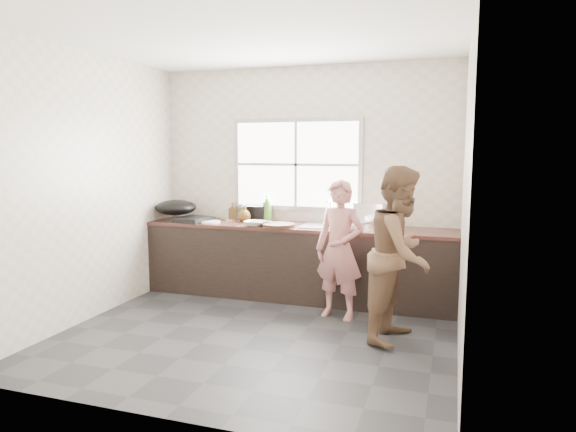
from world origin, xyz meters
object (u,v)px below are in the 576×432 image
(bottle_green, at_px, (267,208))
(burner, at_px, (194,219))
(bowl_mince, at_px, (255,223))
(wok, at_px, (176,208))
(black_pot, at_px, (257,213))
(pot_lid_left, at_px, (201,220))
(plate_food, at_px, (210,222))
(bottle_brown_short, at_px, (244,214))
(dish_rack, at_px, (372,214))
(woman, at_px, (340,254))
(bowl_held, at_px, (353,228))
(cutting_board, at_px, (278,225))
(person_side, at_px, (401,254))
(glass_jar, at_px, (246,218))
(bowl_crabs, at_px, (349,228))
(pot_lid_right, at_px, (231,219))
(bottle_brown_tall, at_px, (233,212))

(bottle_green, height_order, burner, bottle_green)
(bowl_mince, distance_m, wok, 1.15)
(black_pot, xyz_separation_m, pot_lid_left, (-0.67, -0.18, -0.09))
(plate_food, bearing_deg, bottle_brown_short, 30.28)
(dish_rack, distance_m, pot_lid_left, 2.10)
(woman, xyz_separation_m, burner, (-1.90, 0.45, 0.22))
(bowl_held, xyz_separation_m, bottle_green, (-1.16, 0.44, 0.13))
(cutting_board, bearing_deg, pot_lid_left, 167.67)
(bowl_held, bearing_deg, plate_food, 177.33)
(cutting_board, height_order, wok, wok)
(burner, bearing_deg, plate_food, -5.96)
(person_side, height_order, dish_rack, person_side)
(glass_jar, xyz_separation_m, burner, (-0.61, -0.17, -0.02))
(bowl_crabs, xyz_separation_m, plate_food, (-1.70, 0.08, -0.02))
(bowl_mince, distance_m, glass_jar, 0.36)
(woman, height_order, pot_lid_left, woman)
(dish_rack, bearing_deg, pot_lid_right, -164.80)
(person_side, distance_m, dish_rack, 1.30)
(black_pot, height_order, pot_lid_right, black_pot)
(person_side, xyz_separation_m, glass_jar, (-1.95, 1.04, 0.12))
(bowl_mince, distance_m, bottle_brown_short, 0.39)
(bowl_mince, distance_m, bowl_crabs, 1.09)
(woman, bearing_deg, cutting_board, 168.84)
(bowl_held, xyz_separation_m, black_pot, (-1.29, 0.44, 0.06))
(bottle_green, xyz_separation_m, pot_lid_left, (-0.80, -0.18, -0.16))
(pot_lid_right, bearing_deg, pot_lid_left, -150.40)
(bowl_mince, bearing_deg, bowl_held, 0.00)
(person_side, relative_size, bowl_crabs, 7.99)
(plate_food, xyz_separation_m, burner, (-0.23, 0.02, 0.02))
(bottle_brown_tall, distance_m, dish_rack, 1.74)
(woman, height_order, plate_food, woman)
(bowl_crabs, bearing_deg, woman, -93.54)
(pot_lid_left, distance_m, pot_lid_right, 0.36)
(bowl_crabs, xyz_separation_m, black_pot, (-1.24, 0.44, 0.06))
(cutting_board, relative_size, bowl_held, 1.68)
(bowl_crabs, distance_m, glass_jar, 1.34)
(bowl_crabs, distance_m, bottle_brown_tall, 1.62)
(bowl_held, bearing_deg, dish_rack, 73.80)
(plate_food, xyz_separation_m, bottle_brown_tall, (0.14, 0.35, 0.09))
(cutting_board, xyz_separation_m, pot_lid_right, (-0.78, 0.42, -0.01))
(person_side, relative_size, bottle_brown_short, 8.50)
(bottle_brown_tall, bearing_deg, pot_lid_left, -153.61)
(cutting_board, height_order, bottle_brown_tall, bottle_brown_tall)
(bottle_brown_short, bearing_deg, bowl_mince, -49.04)
(bowl_crabs, height_order, bottle_green, bottle_green)
(burner, relative_size, dish_rack, 1.06)
(cutting_board, distance_m, wok, 1.41)
(bowl_held, bearing_deg, wok, 175.51)
(black_pot, height_order, bottle_brown_tall, bottle_brown_tall)
(burner, height_order, pot_lid_right, burner)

